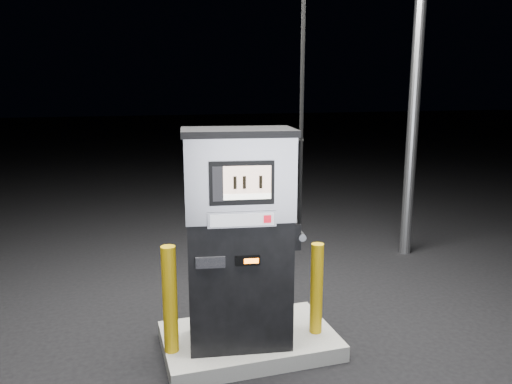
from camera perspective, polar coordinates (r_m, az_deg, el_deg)
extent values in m
plane|color=black|center=(4.97, -0.79, -17.40)|extent=(80.00, 80.00, 0.00)
cube|color=slate|center=(4.94, -0.80, -16.64)|extent=(1.60, 1.00, 0.15)
cylinder|color=gray|center=(7.46, 17.65, 9.96)|extent=(0.16, 0.16, 4.50)
cube|color=black|center=(4.54, -1.95, -10.04)|extent=(0.97, 0.65, 1.18)
cube|color=#AFAFB6|center=(4.27, -2.03, 1.77)|extent=(0.99, 0.67, 0.71)
cube|color=black|center=(4.22, -2.07, 6.88)|extent=(1.03, 0.72, 0.06)
cube|color=black|center=(4.01, -1.63, 1.02)|extent=(0.53, 0.11, 0.36)
cube|color=beige|center=(3.99, -1.00, 1.40)|extent=(0.38, 0.06, 0.23)
cube|color=white|center=(4.02, -0.99, -0.52)|extent=(0.38, 0.06, 0.05)
cube|color=#AFAFB6|center=(4.07, -1.61, -3.15)|extent=(0.56, 0.12, 0.13)
cube|color=#ACAEB4|center=(4.06, -1.58, -3.21)|extent=(0.51, 0.08, 0.10)
cube|color=#B60C1B|center=(4.08, 1.32, -3.11)|extent=(0.07, 0.01, 0.07)
cube|color=black|center=(4.19, -0.93, -7.85)|extent=(0.21, 0.05, 0.08)
cube|color=orange|center=(4.18, -0.53, -7.89)|extent=(0.12, 0.02, 0.04)
cube|color=black|center=(4.16, -5.23, -8.03)|extent=(0.25, 0.06, 0.09)
cube|color=black|center=(4.48, 4.36, -4.92)|extent=(0.12, 0.18, 0.24)
cylinder|color=gray|center=(4.49, 5.07, -4.89)|extent=(0.10, 0.22, 0.07)
cylinder|color=black|center=(4.26, 5.36, 15.65)|extent=(0.04, 0.04, 2.92)
cylinder|color=#C5980A|center=(4.48, -9.81, -12.02)|extent=(0.15, 0.15, 0.96)
cylinder|color=#C5980A|center=(4.78, 6.93, -10.91)|extent=(0.15, 0.15, 0.87)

